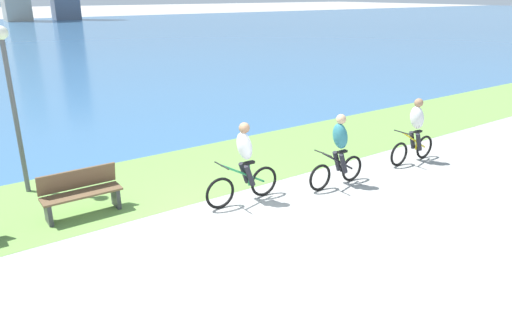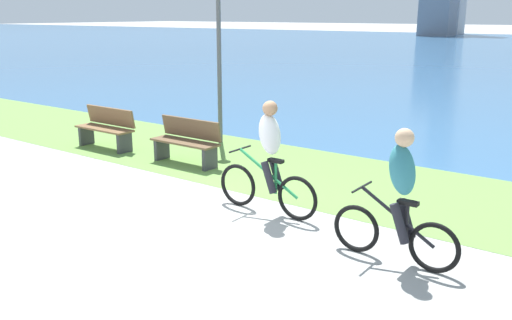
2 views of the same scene
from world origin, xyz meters
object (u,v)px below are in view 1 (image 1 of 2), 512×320
lamppost_tall (10,86)px  bench_near_path (81,193)px  cyclist_trailing (339,151)px  cyclist_distant_rear (415,131)px  cyclist_lead (244,164)px

lamppost_tall → bench_near_path: bearing=-70.2°
cyclist_trailing → cyclist_distant_rear: (2.70, 0.02, 0.00)m
cyclist_trailing → cyclist_lead: bearing=167.6°
cyclist_trailing → bench_near_path: bearing=160.3°
cyclist_lead → bench_near_path: size_ratio=1.17×
lamppost_tall → cyclist_distant_rear: bearing=-23.2°
cyclist_lead → bench_near_path: (-2.92, 1.35, -0.39)m
cyclist_trailing → bench_near_path: 5.46m
cyclist_trailing → lamppost_tall: bearing=147.6°
cyclist_trailing → cyclist_distant_rear: bearing=0.5°
cyclist_lead → lamppost_tall: lamppost_tall is taller
cyclist_trailing → bench_near_path: size_ratio=1.10×
cyclist_lead → bench_near_path: bearing=155.2°
bench_near_path → lamppost_tall: (-0.66, 1.83, 1.89)m
cyclist_lead → cyclist_distant_rear: (4.91, -0.46, -0.01)m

